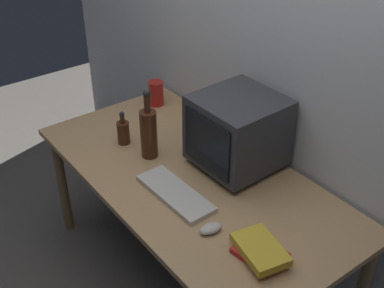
% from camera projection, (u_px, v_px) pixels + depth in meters
% --- Properties ---
extents(ground_plane, '(6.00, 6.00, 0.00)m').
position_uv_depth(ground_plane, '(192.00, 277.00, 2.82)').
color(ground_plane, '#56514C').
extents(back_wall, '(4.00, 0.08, 2.50)m').
position_uv_depth(back_wall, '(274.00, 47.00, 2.38)').
color(back_wall, silver).
rests_on(back_wall, ground).
extents(desk, '(1.71, 0.86, 0.71)m').
position_uv_depth(desk, '(192.00, 187.00, 2.47)').
color(desk, tan).
rests_on(desk, ground).
extents(crt_monitor, '(0.39, 0.40, 0.37)m').
position_uv_depth(crt_monitor, '(238.00, 132.00, 2.40)').
color(crt_monitor, '#333338').
rests_on(crt_monitor, desk).
extents(keyboard, '(0.42, 0.16, 0.02)m').
position_uv_depth(keyboard, '(175.00, 193.00, 2.29)').
color(keyboard, beige).
rests_on(keyboard, desk).
extents(computer_mouse, '(0.07, 0.11, 0.04)m').
position_uv_depth(computer_mouse, '(210.00, 228.00, 2.09)').
color(computer_mouse, beige).
rests_on(computer_mouse, desk).
extents(bottle_tall, '(0.09, 0.09, 0.37)m').
position_uv_depth(bottle_tall, '(149.00, 132.00, 2.50)').
color(bottle_tall, '#472314').
rests_on(bottle_tall, desk).
extents(bottle_short, '(0.07, 0.07, 0.19)m').
position_uv_depth(bottle_short, '(123.00, 131.00, 2.63)').
color(bottle_short, '#472314').
rests_on(bottle_short, desk).
extents(book_stack, '(0.25, 0.19, 0.06)m').
position_uv_depth(book_stack, '(260.00, 251.00, 1.96)').
color(book_stack, red).
rests_on(book_stack, desk).
extents(metal_canister, '(0.09, 0.09, 0.15)m').
position_uv_depth(metal_canister, '(156.00, 93.00, 2.99)').
color(metal_canister, '#A51E19').
rests_on(metal_canister, desk).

